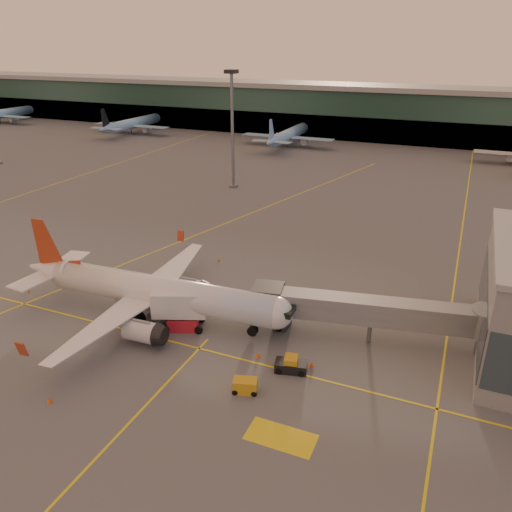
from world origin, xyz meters
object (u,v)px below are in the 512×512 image
at_px(catering_truck, 180,307).
at_px(pushback_tug, 291,365).
at_px(main_airplane, 152,292).
at_px(gpu_cart, 245,386).

relative_size(catering_truck, pushback_tug, 1.91).
height_order(main_airplane, catering_truck, main_airplane).
distance_m(gpu_cart, pushback_tug, 5.71).
distance_m(catering_truck, pushback_tug, 15.11).
distance_m(main_airplane, catering_truck, 4.47).
bearing_deg(pushback_tug, catering_truck, 156.00).
bearing_deg(catering_truck, pushback_tug, -33.11).
relative_size(main_airplane, gpu_cart, 13.50).
height_order(main_airplane, pushback_tug, main_airplane).
bearing_deg(catering_truck, main_airplane, 147.75).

